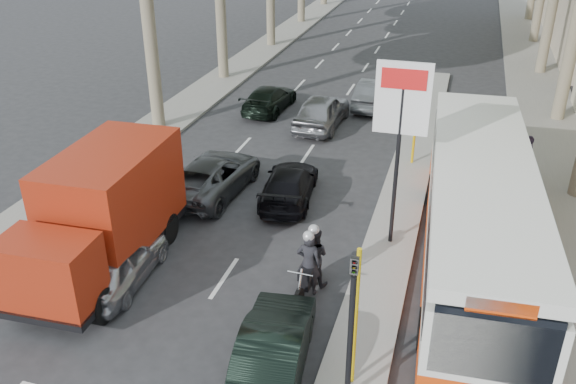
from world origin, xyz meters
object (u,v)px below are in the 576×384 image
at_px(red_truck, 103,212).
at_px(city_bus, 478,212).
at_px(dark_hatchback, 274,347).
at_px(motorcycle, 311,262).
at_px(silver_hatchback, 119,263).

relative_size(red_truck, city_bus, 0.51).
relative_size(dark_hatchback, red_truck, 0.63).
distance_m(red_truck, motorcycle, 5.81).
height_order(city_bus, motorcycle, city_bus).
height_order(red_truck, city_bus, red_truck).
bearing_deg(city_bus, silver_hatchback, -161.10).
xyz_separation_m(silver_hatchback, red_truck, (-0.71, 0.66, 1.10)).
height_order(silver_hatchback, red_truck, red_truck).
xyz_separation_m(silver_hatchback, dark_hatchback, (5.00, -1.99, 0.01)).
height_order(dark_hatchback, red_truck, red_truck).
bearing_deg(red_truck, silver_hatchback, -45.10).
distance_m(dark_hatchback, city_bus, 7.07).
xyz_separation_m(red_truck, motorcycle, (5.72, 0.51, -0.86)).
distance_m(city_bus, motorcycle, 4.85).
bearing_deg(red_truck, motorcycle, 3.11).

